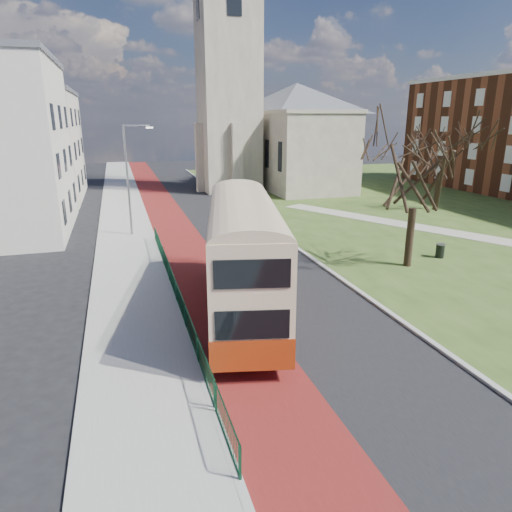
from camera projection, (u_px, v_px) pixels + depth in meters
name	position (u px, v px, depth m)	size (l,w,h in m)	color
ground	(259.00, 329.00, 19.24)	(160.00, 160.00, 0.00)	black
road_carriageway	(205.00, 225.00, 37.98)	(9.00, 120.00, 0.01)	black
bus_lane	(173.00, 227.00, 37.23)	(3.40, 120.00, 0.01)	#591414
pavement_west	(125.00, 229.00, 36.16)	(4.00, 120.00, 0.12)	gray
kerb_west	(150.00, 228.00, 36.71)	(0.25, 120.00, 0.13)	#999993
kerb_east	(252.00, 216.00, 41.06)	(0.25, 80.00, 0.13)	#999993
grass_green	(438.00, 205.00, 46.58)	(40.00, 80.00, 0.04)	#2F4719
footpath	(476.00, 237.00, 33.92)	(2.20, 36.00, 0.03)	#9E998C
pedestrian_railing	(176.00, 291.00, 21.93)	(0.07, 24.00, 1.12)	#0D3921
gothic_church	(266.00, 77.00, 53.72)	(16.38, 18.00, 40.00)	gray
street_block_far	(28.00, 145.00, 48.51)	(10.30, 16.30, 11.50)	beige
streetlamp	(129.00, 174.00, 33.19)	(2.13, 0.18, 8.00)	gray
bus	(243.00, 251.00, 20.07)	(5.39, 12.46, 5.08)	#922C0D
winter_tree_near	(418.00, 160.00, 25.56)	(6.42, 6.42, 9.00)	black
winter_tree_far	(442.00, 152.00, 42.55)	(5.97, 5.97, 7.91)	black
litter_bin	(440.00, 251.00, 28.82)	(0.68, 0.68, 0.89)	black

